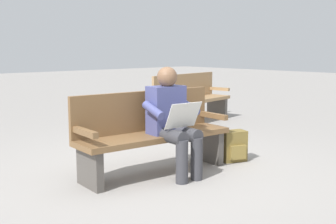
# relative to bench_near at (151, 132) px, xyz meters

# --- Properties ---
(ground_plane) EXTENTS (40.00, 40.00, 0.00)m
(ground_plane) POSITION_rel_bench_near_xyz_m (0.01, 0.07, -0.46)
(ground_plane) COLOR gray
(bench_near) EXTENTS (1.83, 0.62, 0.90)m
(bench_near) POSITION_rel_bench_near_xyz_m (0.00, 0.00, 0.00)
(bench_near) COLOR brown
(bench_near) RESTS_ON ground
(person_seated) EXTENTS (0.59, 0.60, 1.18)m
(person_seated) POSITION_rel_bench_near_xyz_m (-0.09, 0.24, 0.17)
(person_seated) COLOR #474C84
(person_seated) RESTS_ON ground
(backpack) EXTENTS (0.34, 0.30, 0.38)m
(backpack) POSITION_rel_bench_near_xyz_m (-1.05, 0.31, -0.27)
(backpack) COLOR brown
(backpack) RESTS_ON ground
(bench_far) EXTENTS (1.85, 0.75, 0.90)m
(bench_far) POSITION_rel_bench_near_xyz_m (-2.63, -2.02, 0.00)
(bench_far) COLOR #9E7A51
(bench_far) RESTS_ON ground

